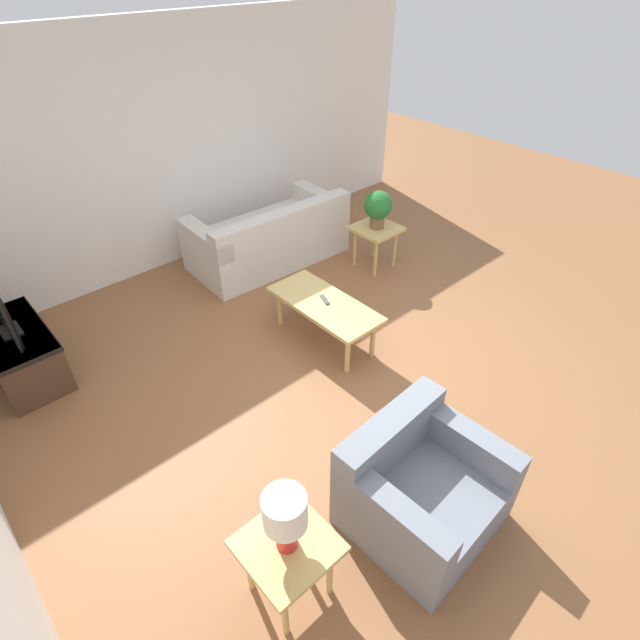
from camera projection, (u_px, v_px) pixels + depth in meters
ground_plane at (362, 366)px, 4.78m from camera, size 14.00×14.00×0.00m
wall_right at (178, 147)px, 5.77m from camera, size 0.12×7.20×2.70m
sofa at (270, 239)px, 6.19m from camera, size 1.02×1.94×0.79m
armchair at (419, 488)px, 3.37m from camera, size 0.91×0.98×0.77m
coffee_table at (324, 307)px, 4.88m from camera, size 1.19×0.52×0.45m
side_table_plant at (376, 234)px, 6.00m from camera, size 0.51×0.51×0.53m
side_table_lamp at (288, 552)px, 2.87m from camera, size 0.51×0.51×0.53m
tv_stand_chest at (21, 352)px, 4.53m from camera, size 1.04×0.53×0.50m
television at (0, 310)px, 4.24m from camera, size 0.74×0.16×0.50m
potted_plant at (378, 207)px, 5.79m from camera, size 0.33×0.33×0.45m
table_lamp at (285, 516)px, 2.64m from camera, size 0.24×0.24×0.44m
remote_control at (325, 300)px, 4.86m from camera, size 0.16×0.09×0.02m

